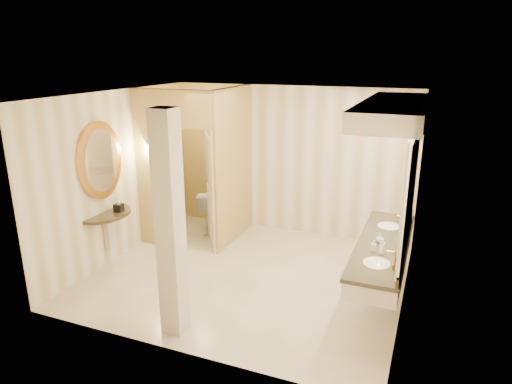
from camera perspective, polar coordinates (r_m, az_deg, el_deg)
floor at (r=7.07m, az=-1.02°, el=-10.33°), size 4.50×4.50×0.00m
ceiling at (r=6.30m, az=-1.15°, el=12.03°), size 4.50×4.50×0.00m
wall_back at (r=8.37m, az=4.25°, el=3.90°), size 4.50×0.02×2.70m
wall_front at (r=4.89m, az=-10.27°, el=-6.16°), size 4.50×0.02×2.70m
wall_left at (r=7.69m, az=-16.75°, el=2.00°), size 0.02×4.00×2.70m
wall_right at (r=6.09m, az=18.84°, el=-2.11°), size 0.02×4.00×2.70m
toilet_closet at (r=7.86m, az=-5.97°, el=3.24°), size 1.50×1.55×2.70m
wall_sconce at (r=7.74m, az=-13.13°, el=5.30°), size 0.14×0.14×0.42m
vanity at (r=5.97m, az=16.48°, el=0.55°), size 0.75×2.58×2.09m
console_shelf at (r=7.33m, az=-18.68°, el=1.00°), size 0.91×0.91×1.91m
pillar at (r=5.31m, az=-10.69°, el=-4.28°), size 0.26×0.26×2.70m
tissue_box at (r=7.42m, az=-16.78°, el=-1.88°), size 0.13×0.13×0.12m
toilet at (r=8.65m, az=-5.47°, el=-2.23°), size 0.67×0.89×0.81m
soap_bottle_a at (r=5.92m, az=14.49°, el=-6.51°), size 0.07×0.07×0.14m
soap_bottle_b at (r=6.18m, az=15.21°, el=-5.60°), size 0.10×0.10×0.12m
soap_bottle_c at (r=5.85m, az=15.53°, el=-6.53°), size 0.09×0.09×0.20m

